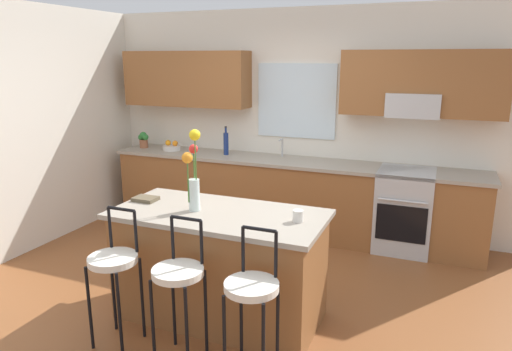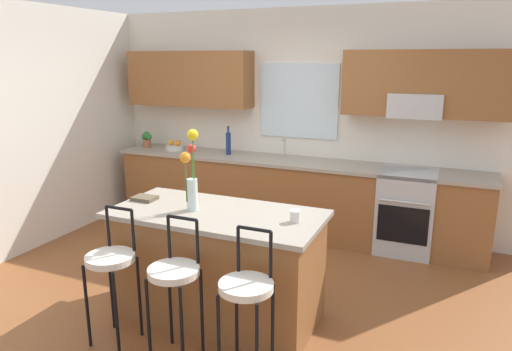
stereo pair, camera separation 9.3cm
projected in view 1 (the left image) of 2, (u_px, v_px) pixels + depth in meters
ground_plane at (229, 293)px, 4.29m from camera, size 14.00×14.00×0.00m
wall_left at (31, 129)px, 5.16m from camera, size 0.12×4.60×2.70m
back_wall_assembly at (298, 109)px, 5.69m from camera, size 5.60×0.50×2.70m
counter_run at (287, 196)px, 5.71m from camera, size 4.56×0.64×0.92m
sink_faucet at (282, 146)px, 5.73m from camera, size 0.02×0.13×0.23m
oven_range at (404, 210)px, 5.18m from camera, size 0.60×0.64×0.92m
kitchen_island at (220, 265)px, 3.81m from camera, size 1.72×0.83×0.92m
bar_stool_near at (114, 265)px, 3.41m from camera, size 0.36×0.36×1.04m
bar_stool_middle at (179, 278)px, 3.21m from camera, size 0.36×0.36×1.04m
bar_stool_far at (252, 293)px, 3.01m from camera, size 0.36×0.36×1.04m
flower_vase at (193, 174)px, 3.66m from camera, size 0.14×0.16×0.66m
mug_ceramic at (298, 216)px, 3.47m from camera, size 0.08×0.08×0.09m
cookbook at (145, 199)px, 3.99m from camera, size 0.20×0.15×0.03m
fruit_bowl_oranges at (172, 147)px, 6.18m from camera, size 0.24×0.24×0.13m
bottle_olive_oil at (226, 143)px, 5.86m from camera, size 0.06×0.06×0.36m
potted_plant_small at (143, 139)px, 6.32m from camera, size 0.17×0.11×0.22m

